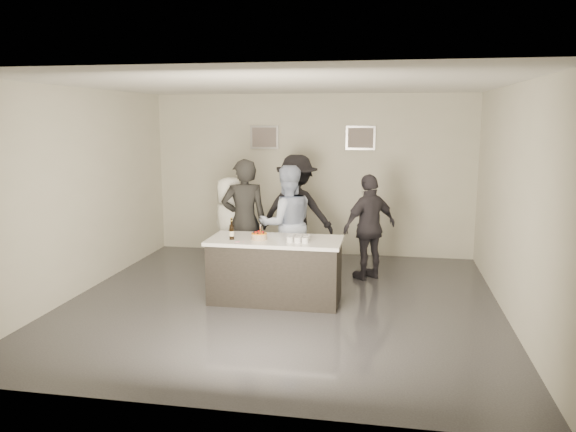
% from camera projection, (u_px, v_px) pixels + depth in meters
% --- Properties ---
extents(floor, '(6.00, 6.00, 0.00)m').
position_uv_depth(floor, '(282.00, 302.00, 7.91)').
color(floor, '#3D3D42').
rests_on(floor, ground).
extents(ceiling, '(6.00, 6.00, 0.00)m').
position_uv_depth(ceiling, '(281.00, 84.00, 7.38)').
color(ceiling, white).
extents(wall_back, '(6.00, 0.04, 3.00)m').
position_uv_depth(wall_back, '(312.00, 175.00, 10.55)').
color(wall_back, silver).
rests_on(wall_back, ground).
extents(wall_front, '(6.00, 0.04, 3.00)m').
position_uv_depth(wall_front, '(214.00, 246.00, 4.74)').
color(wall_front, silver).
rests_on(wall_front, ground).
extents(wall_left, '(0.04, 6.00, 3.00)m').
position_uv_depth(wall_left, '(80.00, 192.00, 8.17)').
color(wall_left, silver).
rests_on(wall_left, ground).
extents(wall_right, '(0.04, 6.00, 3.00)m').
position_uv_depth(wall_right, '(513.00, 203.00, 7.12)').
color(wall_right, silver).
rests_on(wall_right, ground).
extents(picture_left, '(0.54, 0.04, 0.44)m').
position_uv_depth(picture_left, '(264.00, 137.00, 10.56)').
color(picture_left, '#B2B2B7').
rests_on(picture_left, wall_back).
extents(picture_right, '(0.54, 0.04, 0.44)m').
position_uv_depth(picture_right, '(361.00, 138.00, 10.24)').
color(picture_right, '#B2B2B7').
rests_on(picture_right, wall_back).
extents(bar_counter, '(1.86, 0.86, 0.90)m').
position_uv_depth(bar_counter, '(275.00, 270.00, 7.90)').
color(bar_counter, white).
rests_on(bar_counter, ground).
extents(cake, '(0.22, 0.22, 0.08)m').
position_uv_depth(cake, '(259.00, 237.00, 7.77)').
color(cake, orange).
rests_on(cake, bar_counter).
extents(beer_bottle_a, '(0.07, 0.07, 0.26)m').
position_uv_depth(beer_bottle_a, '(232.00, 228.00, 7.95)').
color(beer_bottle_a, black).
rests_on(beer_bottle_a, bar_counter).
extents(beer_bottle_b, '(0.07, 0.07, 0.26)m').
position_uv_depth(beer_bottle_b, '(232.00, 230.00, 7.75)').
color(beer_bottle_b, black).
rests_on(beer_bottle_b, bar_counter).
extents(tumbler_cluster, '(0.30, 0.30, 0.08)m').
position_uv_depth(tumbler_cluster, '(299.00, 238.00, 7.67)').
color(tumbler_cluster, orange).
rests_on(tumbler_cluster, bar_counter).
extents(candles, '(0.24, 0.08, 0.01)m').
position_uv_depth(candles, '(246.00, 242.00, 7.63)').
color(candles, pink).
rests_on(candles, bar_counter).
extents(person_main_black, '(0.83, 0.69, 1.94)m').
position_uv_depth(person_main_black, '(244.00, 221.00, 8.77)').
color(person_main_black, black).
rests_on(person_main_black, ground).
extents(person_main_blue, '(1.10, 1.00, 1.85)m').
position_uv_depth(person_main_blue, '(287.00, 224.00, 8.77)').
color(person_main_blue, '#AABBDF').
rests_on(person_main_blue, ground).
extents(person_guest_left, '(0.94, 0.91, 1.63)m').
position_uv_depth(person_guest_left, '(230.00, 227.00, 9.06)').
color(person_guest_left, white).
rests_on(person_guest_left, ground).
extents(person_guest_right, '(1.02, 0.95, 1.69)m').
position_uv_depth(person_guest_right, '(370.00, 227.00, 8.95)').
color(person_guest_right, '#333039').
rests_on(person_guest_right, ground).
extents(person_guest_back, '(1.34, 0.88, 1.95)m').
position_uv_depth(person_guest_back, '(297.00, 212.00, 9.61)').
color(person_guest_back, black).
rests_on(person_guest_back, ground).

